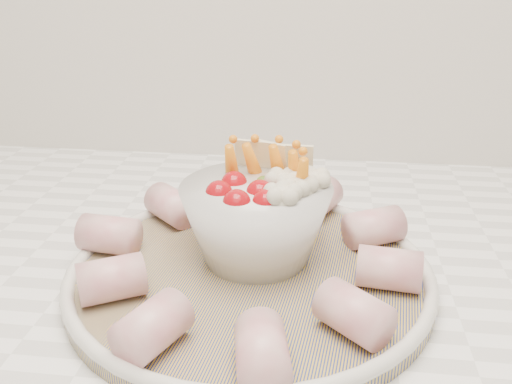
# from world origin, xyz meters

# --- Properties ---
(serving_platter) EXTENTS (0.36, 0.36, 0.02)m
(serving_platter) POSITION_xyz_m (-0.12, 1.41, 0.93)
(serving_platter) COLOR navy
(serving_platter) RESTS_ON kitchen_counter
(veggie_bowl) EXTENTS (0.14, 0.14, 0.10)m
(veggie_bowl) POSITION_xyz_m (-0.12, 1.43, 0.98)
(veggie_bowl) COLOR silver
(veggie_bowl) RESTS_ON serving_platter
(cured_meat_rolls) EXTENTS (0.31, 0.31, 0.04)m
(cured_meat_rolls) POSITION_xyz_m (-0.12, 1.41, 0.95)
(cured_meat_rolls) COLOR #C35967
(cured_meat_rolls) RESTS_ON serving_platter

